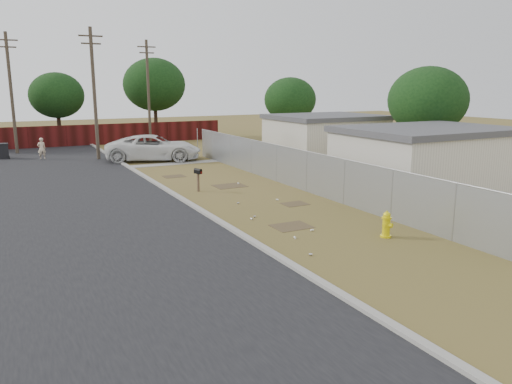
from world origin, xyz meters
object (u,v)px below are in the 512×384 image
mailbox (198,173)px  pickup_truck (154,148)px  fire_hydrant (386,225)px  pedestrian (42,148)px  trash_bin (3,151)px

mailbox → pickup_truck: 11.17m
fire_hydrant → mailbox: bearing=106.8°
pickup_truck → pedestrian: 8.08m
pedestrian → pickup_truck: bearing=142.6°
pickup_truck → trash_bin: bearing=79.3°
fire_hydrant → pedestrian: bearing=109.4°
pickup_truck → pedestrian: size_ratio=4.19×
pedestrian → mailbox: bearing=105.2°
fire_hydrant → pedestrian: 27.01m
mailbox → trash_bin: bearing=116.3°
mailbox → pedestrian: bearing=111.1°
pickup_truck → trash_bin: pickup_truck is taller
pickup_truck → pedestrian: bearing=79.4°
pedestrian → fire_hydrant: bearing=103.6°
mailbox → pickup_truck: pickup_truck is taller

